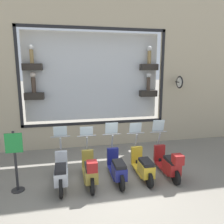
# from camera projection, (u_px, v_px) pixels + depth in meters

# --- Properties ---
(ground_plane) EXTENTS (120.00, 120.00, 0.00)m
(ground_plane) POSITION_uv_depth(u_px,v_px,m) (111.00, 184.00, 6.50)
(ground_plane) COLOR gray
(building_facade) EXTENTS (1.19, 36.00, 10.37)m
(building_facade) POSITION_uv_depth(u_px,v_px,m) (93.00, 21.00, 8.93)
(building_facade) COLOR tan
(building_facade) RESTS_ON ground_plane
(scooter_red_0) EXTENTS (1.79, 0.60, 1.66)m
(scooter_red_0) POSITION_uv_depth(u_px,v_px,m) (169.00, 163.00, 6.89)
(scooter_red_0) COLOR black
(scooter_red_0) RESTS_ON ground_plane
(scooter_yellow_1) EXTENTS (1.79, 0.60, 1.60)m
(scooter_yellow_1) POSITION_uv_depth(u_px,v_px,m) (143.00, 166.00, 6.79)
(scooter_yellow_1) COLOR black
(scooter_yellow_1) RESTS_ON ground_plane
(scooter_navy_2) EXTENTS (1.80, 0.60, 1.65)m
(scooter_navy_2) POSITION_uv_depth(u_px,v_px,m) (117.00, 168.00, 6.63)
(scooter_navy_2) COLOR black
(scooter_navy_2) RESTS_ON ground_plane
(scooter_olive_3) EXTENTS (1.80, 0.60, 1.55)m
(scooter_olive_3) POSITION_uv_depth(u_px,v_px,m) (90.00, 170.00, 6.39)
(scooter_olive_3) COLOR black
(scooter_olive_3) RESTS_ON ground_plane
(scooter_silver_4) EXTENTS (1.81, 0.60, 1.61)m
(scooter_silver_4) POSITION_uv_depth(u_px,v_px,m) (61.00, 172.00, 6.30)
(scooter_silver_4) COLOR black
(scooter_silver_4) RESTS_ON ground_plane
(shop_sign_post) EXTENTS (0.36, 0.45, 1.74)m
(shop_sign_post) POSITION_uv_depth(u_px,v_px,m) (15.00, 159.00, 5.98)
(shop_sign_post) COLOR #232326
(shop_sign_post) RESTS_ON ground_plane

